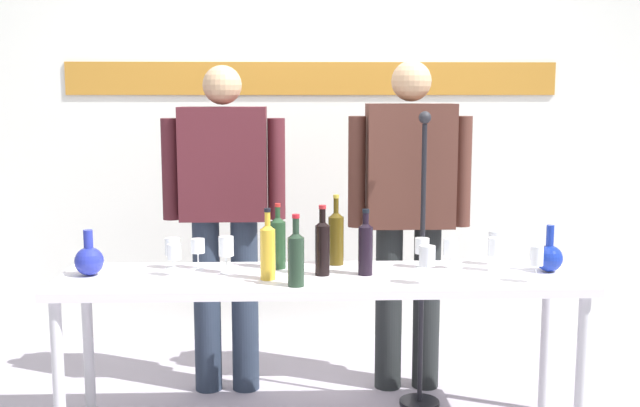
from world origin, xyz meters
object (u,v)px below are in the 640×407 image
object	(u,v)px
wine_bottle_3	(296,256)
wine_glass_left_1	(226,247)
wine_glass_right_0	(450,248)
wine_glass_right_1	(496,240)
presenter_left	(224,207)
wine_glass_right_4	(427,256)
wine_glass_left_3	(174,253)
wine_glass_right_5	(495,247)
wine_glass_left_0	(198,247)
decanter_blue_right	(549,257)
wine_glass_right_2	(537,257)
display_table	(321,289)
wine_bottle_4	(365,246)
presenter_right	(409,203)
wine_bottle_1	(322,245)
wine_bottle_5	(278,241)
wine_bottle_2	(268,250)
wine_glass_left_2	(173,247)
wine_glass_right_3	(422,247)
decanter_blue_left	(89,260)
wine_bottle_0	(336,236)
microphone_stand	(421,311)

from	to	relation	value
wine_bottle_3	wine_glass_left_1	xyz separation A→B (m)	(-0.31, 0.24, -0.01)
wine_glass_right_0	wine_glass_right_1	bearing A→B (deg)	15.53
presenter_left	wine_glass_right_4	distance (m)	1.19
wine_glass_left_3	wine_glass_right_5	bearing A→B (deg)	1.87
wine_bottle_3	wine_glass_left_3	bearing A→B (deg)	159.49
wine_glass_left_0	wine_glass_right_0	size ratio (longest dim) A/B	1.01
decanter_blue_right	wine_glass_right_2	world-z (taller)	decanter_blue_right
display_table	presenter_left	xyz separation A→B (m)	(-0.48, 0.57, 0.29)
wine_bottle_4	wine_glass_right_1	world-z (taller)	wine_bottle_4
wine_glass_right_1	wine_glass_right_5	distance (m)	0.13
presenter_right	wine_bottle_4	size ratio (longest dim) A/B	5.80
display_table	wine_bottle_4	xyz separation A→B (m)	(0.20, 0.00, 0.19)
display_table	wine_glass_left_0	size ratio (longest dim) A/B	16.72
wine_glass_left_3	wine_bottle_3	bearing A→B (deg)	-20.51
presenter_right	presenter_left	bearing A→B (deg)	-180.00
wine_bottle_1	wine_glass_left_0	bearing A→B (deg)	164.95
wine_bottle_1	wine_glass_right_4	xyz separation A→B (m)	(0.43, -0.18, -0.02)
wine_bottle_4	wine_bottle_5	size ratio (longest dim) A/B	0.98
decanter_blue_right	presenter_right	size ratio (longest dim) A/B	0.12
wine_glass_right_1	wine_glass_right_0	bearing A→B (deg)	-164.47
wine_bottle_3	wine_glass_right_4	world-z (taller)	wine_bottle_3
presenter_left	wine_bottle_2	world-z (taller)	presenter_left
wine_glass_right_2	wine_bottle_3	bearing A→B (deg)	-178.81
wine_bottle_4	wine_glass_right_0	world-z (taller)	wine_bottle_4
display_table	wine_glass_left_2	size ratio (longest dim) A/B	16.42
wine_glass_left_1	wine_glass_left_3	distance (m)	0.23
wine_glass_left_2	wine_glass_left_3	xyz separation A→B (m)	(0.03, -0.15, 0.00)
wine_glass_left_1	wine_glass_right_4	world-z (taller)	wine_glass_left_1
wine_glass_right_4	wine_glass_left_2	bearing A→B (deg)	163.18
wine_glass_right_2	wine_glass_right_3	xyz separation A→B (m)	(-0.44, 0.30, -0.01)
decanter_blue_left	wine_bottle_0	world-z (taller)	wine_bottle_0
decanter_blue_left	wine_glass_right_2	size ratio (longest dim) A/B	1.29
wine_glass_right_4	microphone_stand	xyz separation A→B (m)	(0.07, 0.50, -0.38)
wine_bottle_3	wine_glass_left_1	distance (m)	0.40
display_table	wine_bottle_0	distance (m)	0.30
decanter_blue_left	wine_glass_right_2	bearing A→B (deg)	-5.91
decanter_blue_right	wine_glass_left_3	bearing A→B (deg)	-179.28
wine_glass_left_3	wine_glass_right_4	bearing A→B (deg)	-9.83
wine_glass_right_2	wine_glass_left_3	bearing A→B (deg)	173.43
wine_bottle_0	wine_glass_right_1	xyz separation A→B (m)	(0.75, -0.03, -0.02)
wine_glass_left_0	wine_glass_right_2	xyz separation A→B (m)	(1.47, -0.32, 0.01)
display_table	wine_glass_right_0	bearing A→B (deg)	10.95
presenter_right	decanter_blue_right	bearing A→B (deg)	-44.06
decanter_blue_right	wine_glass_right_1	distance (m)	0.26
wine_bottle_1	wine_glass_left_0	world-z (taller)	wine_bottle_1
presenter_left	wine_glass_right_5	world-z (taller)	presenter_left
wine_glass_right_2	decanter_blue_right	bearing A→B (deg)	58.31
wine_glass_right_3	wine_bottle_4	bearing A→B (deg)	-154.34
display_table	wine_glass_right_3	size ratio (longest dim) A/B	16.79
wine_glass_right_5	display_table	bearing A→B (deg)	-175.94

